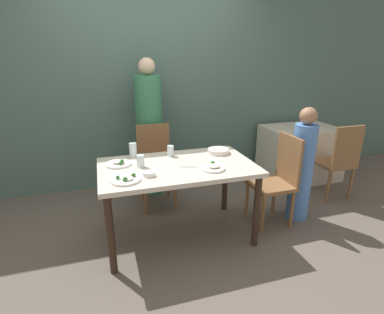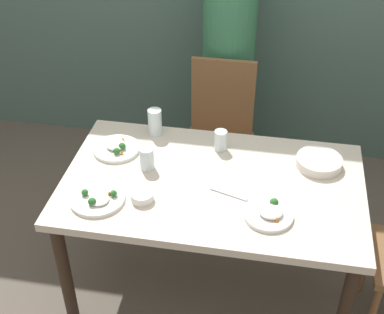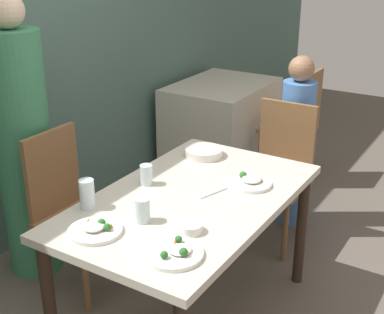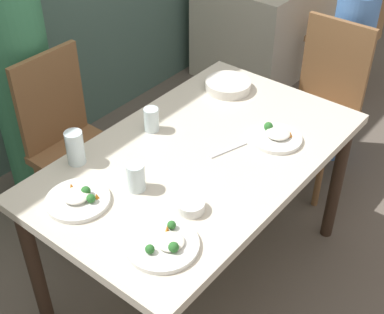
% 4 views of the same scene
% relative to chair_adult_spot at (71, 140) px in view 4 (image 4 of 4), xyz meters
% --- Properties ---
extents(ground_plane, '(10.00, 10.00, 0.00)m').
position_rel_chair_adult_spot_xyz_m(ground_plane, '(0.06, -0.76, -0.49)').
color(ground_plane, '#60564C').
extents(dining_table, '(1.39, 0.83, 0.74)m').
position_rel_chair_adult_spot_xyz_m(dining_table, '(0.06, -0.76, 0.16)').
color(dining_table, beige).
rests_on(dining_table, ground_plane).
extents(chair_adult_spot, '(0.40, 0.40, 0.93)m').
position_rel_chair_adult_spot_xyz_m(chair_adult_spot, '(0.00, 0.00, 0.00)').
color(chair_adult_spot, brown).
rests_on(chair_adult_spot, ground_plane).
extents(chair_child_spot, '(0.40, 0.40, 0.93)m').
position_rel_chair_adult_spot_xyz_m(chair_child_spot, '(1.10, -0.79, 0.00)').
color(chair_child_spot, brown).
rests_on(chair_child_spot, ground_plane).
extents(person_adult, '(0.32, 0.32, 1.65)m').
position_rel_chair_adult_spot_xyz_m(person_adult, '(0.00, 0.33, 0.27)').
color(person_adult, '#387F56').
rests_on(person_adult, ground_plane).
extents(person_child, '(0.23, 0.23, 1.20)m').
position_rel_chair_adult_spot_xyz_m(person_child, '(1.38, -0.79, 0.07)').
color(person_child, '#5184D1').
rests_on(person_child, ground_plane).
extents(bowl_curry, '(0.22, 0.22, 0.05)m').
position_rel_chair_adult_spot_xyz_m(bowl_curry, '(0.55, -0.55, 0.27)').
color(bowl_curry, silver).
rests_on(bowl_curry, dining_table).
extents(plate_rice_adult, '(0.25, 0.25, 0.05)m').
position_rel_chair_adult_spot_xyz_m(plate_rice_adult, '(-0.42, -0.98, 0.25)').
color(plate_rice_adult, white).
rests_on(plate_rice_adult, dining_table).
extents(plate_rice_child, '(0.21, 0.21, 0.06)m').
position_rel_chair_adult_spot_xyz_m(plate_rice_child, '(0.34, -0.95, 0.26)').
color(plate_rice_child, white).
rests_on(plate_rice_child, dining_table).
extents(plate_noodles, '(0.23, 0.23, 0.05)m').
position_rel_chair_adult_spot_xyz_m(plate_noodles, '(-0.44, -0.60, 0.26)').
color(plate_noodles, white).
rests_on(plate_noodles, dining_table).
extents(bowl_rice_small, '(0.10, 0.10, 0.04)m').
position_rel_chair_adult_spot_xyz_m(bowl_rice_small, '(-0.22, -0.94, 0.26)').
color(bowl_rice_small, white).
rests_on(bowl_rice_small, dining_table).
extents(glass_water_tall, '(0.07, 0.07, 0.11)m').
position_rel_chair_adult_spot_xyz_m(glass_water_tall, '(-0.26, -0.71, 0.30)').
color(glass_water_tall, silver).
rests_on(glass_water_tall, dining_table).
extents(glass_water_short, '(0.07, 0.07, 0.14)m').
position_rel_chair_adult_spot_xyz_m(glass_water_short, '(-0.29, -0.42, 0.31)').
color(glass_water_short, silver).
rests_on(glass_water_short, dining_table).
extents(glass_water_center, '(0.06, 0.06, 0.11)m').
position_rel_chair_adult_spot_xyz_m(glass_water_center, '(0.06, -0.50, 0.29)').
color(glass_water_center, silver).
rests_on(glass_water_center, dining_table).
extents(fork_steel, '(0.18, 0.07, 0.01)m').
position_rel_chair_adult_spot_xyz_m(fork_steel, '(0.15, -0.84, 0.24)').
color(fork_steel, silver).
rests_on(fork_steel, dining_table).
extents(background_table, '(0.98, 0.73, 0.73)m').
position_rel_chair_adult_spot_xyz_m(background_table, '(2.09, 0.18, -0.13)').
color(background_table, beige).
rests_on(background_table, ground_plane).
extents(chair_background, '(0.40, 0.40, 0.93)m').
position_rel_chair_adult_spot_xyz_m(chair_background, '(2.09, -0.53, 0.00)').
color(chair_background, brown).
rests_on(chair_background, ground_plane).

